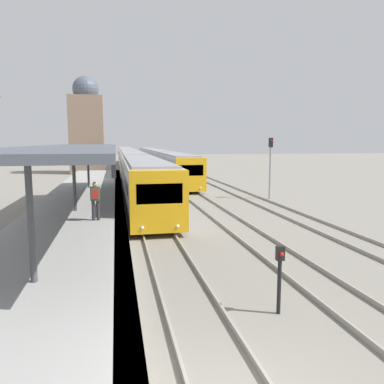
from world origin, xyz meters
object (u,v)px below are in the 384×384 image
at_px(signal_mast_far, 270,160).
at_px(person_on_platform, 95,198).
at_px(signal_post_near, 280,272).
at_px(train_near, 130,161).
at_px(train_far, 158,160).

bearing_deg(signal_mast_far, person_on_platform, -140.17).
xyz_separation_m(person_on_platform, signal_post_near, (4.84, -7.85, -0.87)).
bearing_deg(train_near, signal_mast_far, -68.11).
bearing_deg(signal_post_near, person_on_platform, 121.67).
bearing_deg(person_on_platform, train_near, 85.41).
bearing_deg(train_far, signal_mast_far, -78.47).
height_order(train_near, signal_post_near, train_near).
xyz_separation_m(train_near, signal_mast_far, (9.58, -23.85, 1.16)).
xyz_separation_m(train_near, signal_post_near, (2.10, -41.98, -0.67)).
distance_m(train_far, signal_post_near, 44.98).
xyz_separation_m(signal_post_near, signal_mast_far, (7.48, 18.13, 1.83)).
bearing_deg(signal_post_near, train_far, 87.44).
relative_size(train_near, signal_post_near, 38.81).
distance_m(train_near, signal_mast_far, 25.73).
bearing_deg(train_near, person_on_platform, -94.59).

